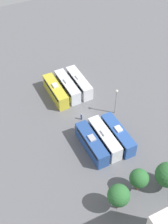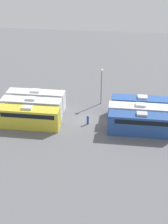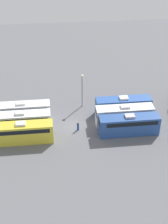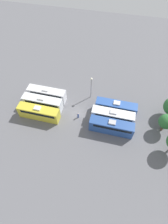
# 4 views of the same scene
# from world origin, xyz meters

# --- Properties ---
(ground_plane) EXTENTS (119.92, 119.92, 0.00)m
(ground_plane) POSITION_xyz_m (0.00, 0.00, 0.00)
(ground_plane) COLOR slate
(bus_0) EXTENTS (2.46, 10.20, 3.74)m
(bus_0) POSITION_xyz_m (-3.11, -9.23, 1.86)
(bus_0) COLOR silver
(bus_0) RESTS_ON ground_plane
(bus_1) EXTENTS (2.46, 10.20, 3.74)m
(bus_1) POSITION_xyz_m (0.01, -9.21, 1.86)
(bus_1) COLOR silver
(bus_1) RESTS_ON ground_plane
(bus_2) EXTENTS (2.46, 10.20, 3.74)m
(bus_2) POSITION_xyz_m (3.19, -8.89, 1.86)
(bus_2) COLOR gold
(bus_2) RESTS_ON ground_plane
(bus_3) EXTENTS (2.46, 10.20, 3.74)m
(bus_3) POSITION_xyz_m (-2.91, 9.27, 1.86)
(bus_3) COLOR #2D56A8
(bus_3) RESTS_ON ground_plane
(bus_4) EXTENTS (2.46, 10.20, 3.74)m
(bus_4) POSITION_xyz_m (0.00, 8.87, 1.86)
(bus_4) COLOR silver
(bus_4) RESTS_ON ground_plane
(bus_5) EXTENTS (2.46, 10.20, 3.74)m
(bus_5) POSITION_xyz_m (2.98, 8.99, 1.86)
(bus_5) COLOR #284C93
(bus_5) RESTS_ON ground_plane
(worker_person) EXTENTS (0.36, 0.36, 1.67)m
(worker_person) POSITION_xyz_m (1.08, 0.46, 0.77)
(worker_person) COLOR navy
(worker_person) RESTS_ON ground_plane
(light_pole) EXTENTS (0.60, 0.60, 6.81)m
(light_pole) POSITION_xyz_m (-6.58, 2.01, 4.70)
(light_pole) COLOR gray
(light_pole) RESTS_ON ground_plane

